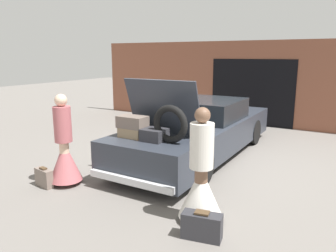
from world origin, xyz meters
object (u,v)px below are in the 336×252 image
(car, at_px, (200,130))
(suitcase_beside_right_person, at_px, (202,226))
(suitcase_beside_left_person, at_px, (44,178))
(person_left, at_px, (65,153))
(person_right, at_px, (201,182))

(car, bearing_deg, suitcase_beside_right_person, -64.32)
(suitcase_beside_left_person, relative_size, suitcase_beside_right_person, 0.76)
(suitcase_beside_left_person, bearing_deg, suitcase_beside_right_person, -2.07)
(person_left, relative_size, person_right, 1.01)
(person_left, height_order, suitcase_beside_left_person, person_left)
(person_right, xyz_separation_m, suitcase_beside_left_person, (-2.96, -0.30, -0.42))
(person_left, distance_m, suitcase_beside_left_person, 0.57)
(person_left, bearing_deg, suitcase_beside_left_person, -36.92)
(person_left, distance_m, suitcase_beside_right_person, 2.99)
(suitcase_beside_left_person, xyz_separation_m, suitcase_beside_right_person, (3.17, -0.11, 0.01))
(car, height_order, suitcase_beside_right_person, car)
(person_left, bearing_deg, car, 157.75)
(suitcase_beside_right_person, bearing_deg, car, 115.68)
(person_left, relative_size, suitcase_beside_left_person, 3.98)
(suitcase_beside_left_person, bearing_deg, car, 63.08)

